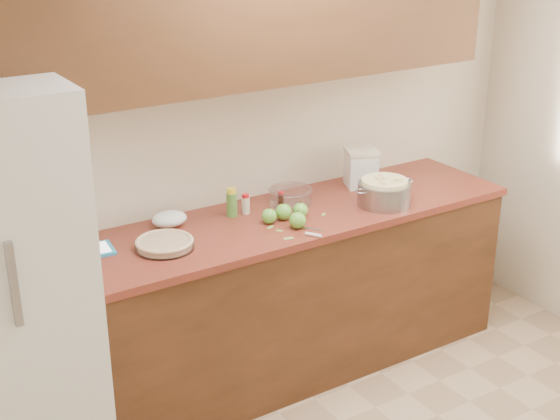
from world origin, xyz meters
TOP-DOWN VIEW (x-y plane):
  - room_shell at (0.00, 0.00)m, footprint 3.60×3.60m
  - counter_run at (0.00, 1.48)m, footprint 2.64×0.68m
  - upper_cabinets at (0.00, 1.63)m, footprint 2.60×0.34m
  - pie at (-0.67, 1.43)m, footprint 0.28×0.28m
  - colander at (0.57, 1.32)m, footprint 0.38×0.28m
  - flour_canister at (0.64, 1.62)m, footprint 0.23×0.23m
  - tablet at (-0.98, 1.58)m, footprint 0.23×0.19m
  - paring_knife at (0.01, 1.18)m, footprint 0.11×0.16m
  - lemon_bottle at (-0.20, 1.62)m, footprint 0.06×0.06m
  - cinnamon_shaker at (-0.12, 1.61)m, footprint 0.04×0.04m
  - vanilla_bottle at (0.07, 1.56)m, footprint 0.03×0.03m
  - mixing_bowl at (0.15, 1.60)m, footprint 0.24×0.24m
  - paper_towel at (-0.53, 1.67)m, footprint 0.22×0.19m
  - apple_left at (-0.09, 1.43)m, footprint 0.08×0.08m
  - apple_center at (-0.00, 1.43)m, footprint 0.08×0.08m
  - apple_front at (-0.00, 1.30)m, footprint 0.08×0.08m
  - apple_extra at (0.09, 1.41)m, footprint 0.08×0.08m
  - peel_a at (0.21, 1.37)m, footprint 0.04×0.03m
  - peel_b at (-0.11, 1.21)m, footprint 0.05×0.03m
  - peel_c at (-0.12, 1.38)m, footprint 0.04×0.03m
  - peel_d at (-0.10, 1.32)m, footprint 0.03×0.03m

SIDE VIEW (x-z plane):
  - counter_run at x=0.00m, z-range 0.00..0.92m
  - peel_a at x=0.21m, z-range 0.92..0.92m
  - peel_b at x=-0.11m, z-range 0.92..0.92m
  - peel_c at x=-0.12m, z-range 0.92..0.92m
  - peel_d at x=-0.10m, z-range 0.92..0.92m
  - paring_knife at x=0.01m, z-range 0.92..0.94m
  - tablet at x=-0.98m, z-range 0.92..0.94m
  - pie at x=-0.67m, z-range 0.92..0.97m
  - paper_towel at x=-0.53m, z-range 0.92..0.99m
  - apple_left at x=-0.09m, z-range 0.91..1.00m
  - apple_extra at x=0.09m, z-range 0.91..1.01m
  - apple_center at x=0.00m, z-range 0.91..1.01m
  - apple_front at x=0.00m, z-range 0.91..1.01m
  - vanilla_bottle at x=0.07m, z-range 0.92..1.01m
  - mixing_bowl at x=0.15m, z-range 0.92..1.01m
  - cinnamon_shaker at x=-0.12m, z-range 0.92..1.02m
  - colander at x=0.57m, z-range 0.92..1.06m
  - lemon_bottle at x=-0.20m, z-range 0.92..1.07m
  - flour_canister at x=0.64m, z-range 0.92..1.14m
  - room_shell at x=0.00m, z-range -0.50..3.10m
  - upper_cabinets at x=0.00m, z-range 1.60..2.30m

